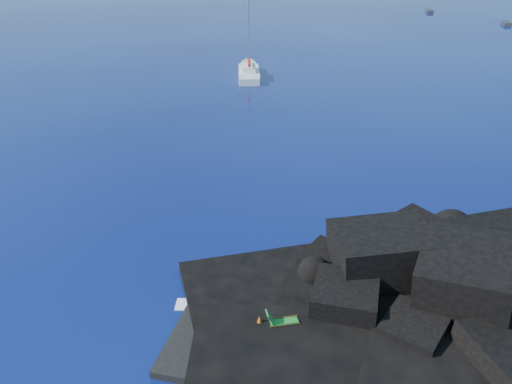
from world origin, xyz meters
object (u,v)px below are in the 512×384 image
distant_boat_a (429,12)px  distant_boat_b (506,25)px  marker_cone (259,322)px  deck_chair (284,318)px  sunbather (301,318)px  sailboat (249,77)px

distant_boat_a → distant_boat_b: bearing=-57.8°
distant_boat_a → marker_cone: bearing=-100.5°
deck_chair → sunbather: size_ratio=0.80×
sunbather → distant_boat_b: bearing=44.5°
sailboat → deck_chair: size_ratio=9.42×
sunbather → sailboat: bearing=76.6°
deck_chair → distant_boat_a: (29.76, 130.74, -0.86)m
sunbather → distant_boat_a: 133.47m
distant_boat_a → sailboat: bearing=-112.5°
sailboat → marker_cone: 50.34m
sunbather → marker_cone: size_ratio=3.03×
marker_cone → distant_boat_a: marker_cone is taller
sunbather → distant_boat_a: sunbather is taller
sunbather → deck_chair: bearing=-172.9°
deck_chair → distant_boat_a: deck_chair is taller
marker_cone → deck_chair: bearing=7.8°
marker_cone → distant_boat_b: size_ratio=0.12×
distant_boat_b → marker_cone: bearing=-104.4°
sailboat → sunbather: sailboat is taller
deck_chair → sunbather: (0.76, 0.46, -0.33)m
sunbather → distant_boat_b: 115.14m
sailboat → deck_chair: (8.58, -49.63, 0.86)m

